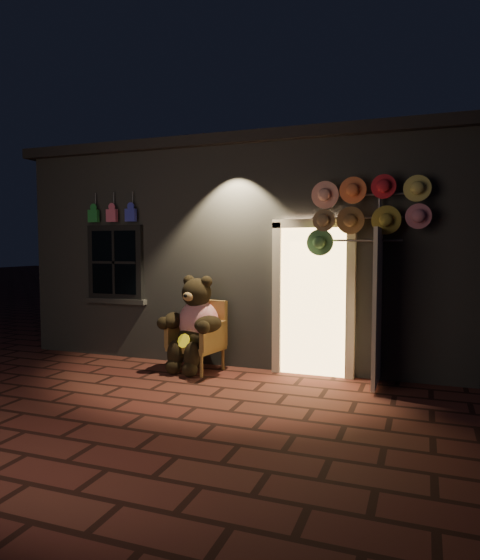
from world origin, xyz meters
The scene contains 5 objects.
ground centered at (0.00, 0.00, 0.00)m, with size 60.00×60.00×0.00m, color #53271F.
shop_building centered at (0.00, 3.99, 1.74)m, with size 7.30×5.95×3.51m.
wicker_armchair centered at (-0.27, 1.17, 0.51)m, with size 0.80×0.75×1.02m.
teddy_bear centered at (-0.28, 1.04, 0.70)m, with size 0.99×0.85×1.38m.
hat_rack centered at (2.04, 1.28, 2.27)m, with size 1.53×0.22×2.71m.
Camera 1 is at (2.81, -5.41, 1.83)m, focal length 32.00 mm.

